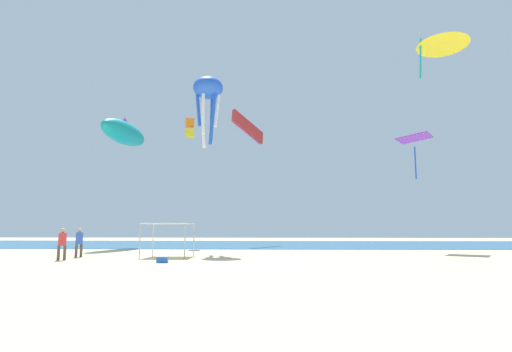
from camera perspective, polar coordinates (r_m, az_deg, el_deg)
ground at (r=20.72m, az=-2.24°, el=-12.64°), size 110.00×110.00×0.10m
ocean_strip at (r=46.33m, az=0.33°, el=-9.62°), size 110.00×22.49×0.03m
canopy_tent at (r=27.01m, az=-12.29°, el=-6.78°), size 2.88×2.85×2.16m
person_near_tent at (r=26.16m, az=-25.76°, el=-8.34°), size 0.47×0.44×1.84m
person_leftmost at (r=28.35m, az=-23.75°, el=-8.31°), size 0.44×0.44×1.84m
cooler_box at (r=22.57m, az=-13.12°, el=-11.44°), size 0.57×0.37×0.35m
kite_inflatable_teal at (r=42.14m, az=-18.20°, el=5.85°), size 3.49×7.85×2.87m
kite_parafoil_red at (r=46.76m, az=-1.15°, el=6.88°), size 3.40×4.82×3.40m
kite_octopus_blue at (r=33.37m, az=-6.82°, el=11.82°), size 2.85×2.85×5.69m
kite_box_orange at (r=41.66m, az=-9.37°, el=6.69°), size 1.06×1.09×1.91m
kite_diamond_purple at (r=35.55m, az=21.51°, el=4.73°), size 3.45×3.45×3.57m
kite_delta_yellow at (r=32.84m, az=24.88°, el=16.90°), size 4.12×4.15×2.91m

